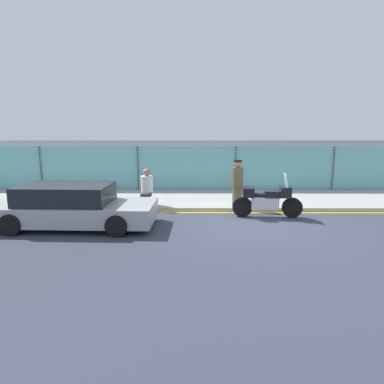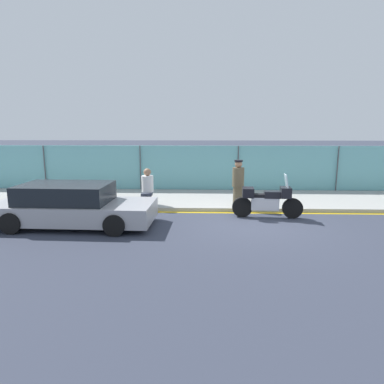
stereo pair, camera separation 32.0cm
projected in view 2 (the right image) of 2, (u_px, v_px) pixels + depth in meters
name	position (u px, v px, depth m)	size (l,w,h in m)	color
ground_plane	(253.00, 223.00, 10.54)	(120.00, 120.00, 0.00)	#333847
sidewalk	(242.00, 200.00, 13.59)	(32.24, 3.52, 0.13)	#9E9E99
curb_paint_stripe	(247.00, 213.00, 11.79)	(32.24, 0.18, 0.01)	gold
storefront_fence	(238.00, 169.00, 15.22)	(30.63, 0.17, 2.09)	#6BB2B7
motorcycle	(267.00, 200.00, 11.09)	(2.27, 0.59, 1.44)	black
officer_standing	(238.00, 182.00, 12.26)	(0.42, 0.42, 1.63)	brown
person_seated_on_curb	(147.00, 185.00, 12.29)	(0.43, 0.70, 1.32)	#2D3342
parked_car_left_down_street	(72.00, 206.00, 10.19)	(4.76, 2.09, 1.27)	#9E9EA3
fire_hydrant	(99.00, 193.00, 12.71)	(0.21, 0.26, 0.70)	red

